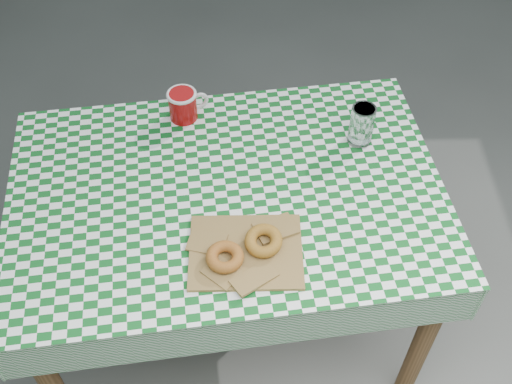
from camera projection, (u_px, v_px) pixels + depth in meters
ground at (286, 344)px, 2.28m from camera, size 60.00×60.00×0.00m
table at (231, 265)px, 2.06m from camera, size 1.32×0.96×0.75m
tablecloth at (226, 191)px, 1.77m from camera, size 1.34×0.98×0.01m
paper_bag at (246, 251)px, 1.62m from camera, size 0.30×0.24×0.02m
bagel_front at (225, 257)px, 1.58m from camera, size 0.12×0.12×0.03m
bagel_back at (263, 241)px, 1.61m from camera, size 0.14×0.14×0.03m
coffee_mug at (183, 105)px, 1.93m from camera, size 0.23×0.23×0.10m
drinking_glass at (362, 125)px, 1.85m from camera, size 0.10×0.10×0.13m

